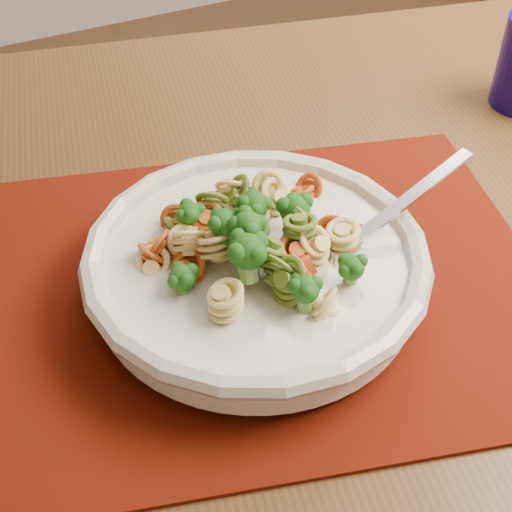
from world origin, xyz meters
name	(u,v)px	position (x,y,z in m)	size (l,w,h in m)	color
dining_table	(255,327)	(-0.75, -0.07, 0.63)	(1.53, 1.16, 0.73)	#4D2F15
placemat	(261,284)	(-0.76, -0.11, 0.73)	(0.47, 0.37, 0.00)	#510D03
pasta_bowl	(256,264)	(-0.77, -0.11, 0.76)	(0.28, 0.28, 0.05)	beige
pasta_broccoli_heap	(256,250)	(-0.77, -0.11, 0.77)	(0.23, 0.23, 0.06)	#EEC476
fork	(341,251)	(-0.71, -0.14, 0.77)	(0.19, 0.02, 0.01)	silver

